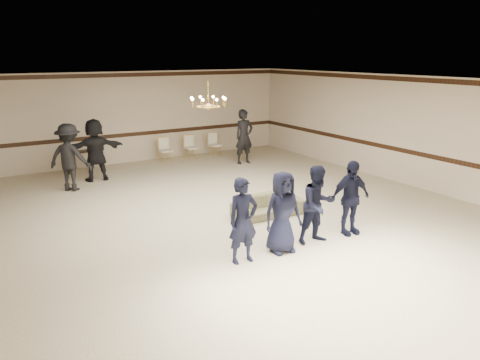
% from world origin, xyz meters
% --- Properties ---
extents(room, '(12.01, 14.01, 3.21)m').
position_xyz_m(room, '(0.00, 0.00, 1.60)').
color(room, beige).
rests_on(room, ground).
extents(chair_rail, '(12.00, 0.02, 0.14)m').
position_xyz_m(chair_rail, '(0.00, 6.99, 1.00)').
color(chair_rail, black).
rests_on(chair_rail, wall_back).
extents(crown_molding, '(12.00, 0.02, 0.14)m').
position_xyz_m(crown_molding, '(0.00, 6.99, 3.08)').
color(crown_molding, black).
rests_on(crown_molding, wall_back).
extents(chandelier, '(0.94, 0.94, 0.89)m').
position_xyz_m(chandelier, '(0.00, 1.00, 2.88)').
color(chandelier, gold).
rests_on(chandelier, ceiling).
extents(boy_a, '(0.61, 0.42, 1.63)m').
position_xyz_m(boy_a, '(-1.00, -2.21, 0.82)').
color(boy_a, black).
rests_on(boy_a, floor).
extents(boy_b, '(0.83, 0.58, 1.63)m').
position_xyz_m(boy_b, '(-0.10, -2.21, 0.82)').
color(boy_b, black).
rests_on(boy_b, floor).
extents(boy_c, '(0.83, 0.67, 1.63)m').
position_xyz_m(boy_c, '(0.80, -2.21, 0.82)').
color(boy_c, black).
rests_on(boy_c, floor).
extents(boy_d, '(1.00, 0.51, 1.63)m').
position_xyz_m(boy_d, '(1.70, -2.21, 0.82)').
color(boy_d, black).
rests_on(boy_d, floor).
extents(settee, '(1.79, 0.78, 0.51)m').
position_xyz_m(settee, '(0.87, -0.35, 0.26)').
color(settee, '#6B6647').
rests_on(settee, floor).
extents(adult_left, '(1.40, 1.36, 1.92)m').
position_xyz_m(adult_left, '(-2.68, 4.38, 0.96)').
color(adult_left, black).
rests_on(adult_left, floor).
extents(adult_mid, '(1.81, 0.66, 1.92)m').
position_xyz_m(adult_mid, '(-1.78, 5.08, 0.96)').
color(adult_mid, black).
rests_on(adult_mid, floor).
extents(adult_right, '(0.70, 0.46, 1.92)m').
position_xyz_m(adult_right, '(3.32, 4.68, 0.96)').
color(adult_right, black).
rests_on(adult_right, floor).
extents(banquet_chair_left, '(0.43, 0.43, 0.87)m').
position_xyz_m(banquet_chair_left, '(1.00, 6.28, 0.44)').
color(banquet_chair_left, '#EBE2C5').
rests_on(banquet_chair_left, floor).
extents(banquet_chair_mid, '(0.42, 0.42, 0.87)m').
position_xyz_m(banquet_chair_mid, '(2.00, 6.28, 0.44)').
color(banquet_chair_mid, '#EBE2C5').
rests_on(banquet_chair_mid, floor).
extents(banquet_chair_right, '(0.43, 0.43, 0.87)m').
position_xyz_m(banquet_chair_right, '(3.00, 6.28, 0.44)').
color(banquet_chair_right, '#EBE2C5').
rests_on(banquet_chair_right, floor).
extents(console_table, '(0.85, 0.42, 0.69)m').
position_xyz_m(console_table, '(-2.00, 6.48, 0.35)').
color(console_table, black).
rests_on(console_table, floor).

